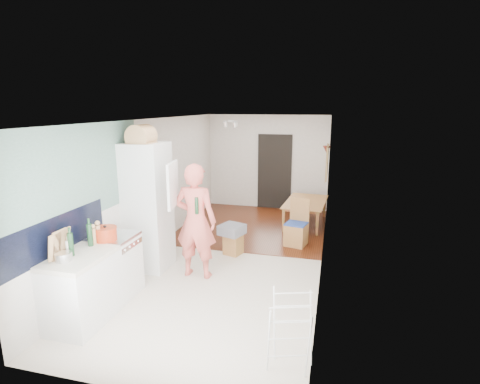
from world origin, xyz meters
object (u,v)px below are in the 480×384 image
at_px(dining_chair, 296,223).
at_px(drying_rack, 290,334).
at_px(stool, 233,244).
at_px(person, 195,211).
at_px(dining_table, 307,215).

bearing_deg(dining_chair, drying_rack, -72.56).
xyz_separation_m(dining_chair, stool, (-1.10, -0.72, -0.28)).
relative_size(dining_chair, stool, 2.45).
bearing_deg(stool, drying_rack, -64.02).
distance_m(person, dining_table, 3.62).
height_order(dining_chair, stool, dining_chair).
height_order(dining_table, drying_rack, drying_rack).
bearing_deg(dining_chair, dining_table, 98.47).
relative_size(person, drying_rack, 2.70).
distance_m(person, drying_rack, 2.65).
distance_m(dining_table, drying_rack, 5.03).
distance_m(person, stool, 1.42).
xyz_separation_m(person, dining_chair, (1.44, 1.75, -0.63)).
height_order(person, dining_chair, person).
bearing_deg(person, dining_chair, -128.66).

